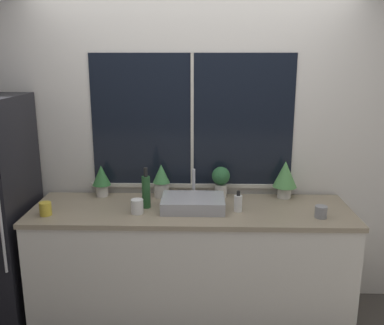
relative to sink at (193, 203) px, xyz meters
name	(u,v)px	position (x,y,z in m)	size (l,w,h in m)	color
wall_back	(192,139)	(-0.02, 0.41, 0.39)	(8.00, 0.09, 2.70)	silver
counter	(191,264)	(-0.02, 0.01, -0.50)	(2.36, 0.69, 0.91)	silver
sink	(193,203)	(0.00, 0.00, 0.00)	(0.46, 0.38, 0.25)	#ADADB2
potted_plant_far_left	(101,178)	(-0.74, 0.27, 0.10)	(0.15, 0.15, 0.25)	silver
potted_plant_center_left	(161,179)	(-0.26, 0.27, 0.10)	(0.13, 0.13, 0.27)	silver
potted_plant_center_right	(221,179)	(0.21, 0.27, 0.10)	(0.14, 0.14, 0.25)	silver
potted_plant_far_right	(285,176)	(0.72, 0.27, 0.13)	(0.19, 0.19, 0.30)	silver
soap_bottle	(238,203)	(0.33, -0.04, 0.02)	(0.06, 0.06, 0.15)	white
bottle_tall	(146,191)	(-0.35, 0.02, 0.08)	(0.06, 0.06, 0.31)	#235128
mug_grey	(321,212)	(0.89, -0.15, 0.00)	(0.09, 0.09, 0.08)	gray
mug_yellow	(45,209)	(-1.04, -0.16, 0.00)	(0.08, 0.08, 0.09)	gold
mug_white	(137,206)	(-0.40, -0.11, 0.01)	(0.09, 0.09, 0.10)	white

